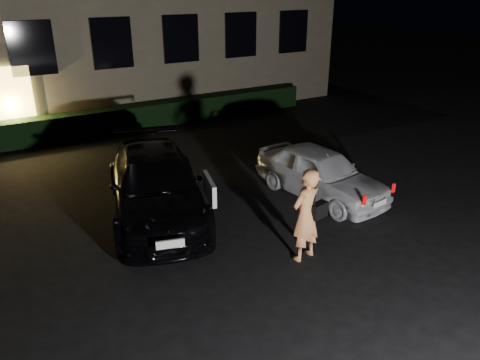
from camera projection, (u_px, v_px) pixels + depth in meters
ground at (304, 272)px, 8.68m from camera, size 80.00×80.00×0.00m
hedge at (123, 119)px, 16.79m from camera, size 15.00×0.70×0.85m
sedan at (156, 185)px, 10.63m from camera, size 3.24×5.26×1.42m
hatch at (321, 173)px, 11.54m from camera, size 1.90×3.80×1.24m
man at (306, 215)px, 8.79m from camera, size 0.83×0.58×1.86m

